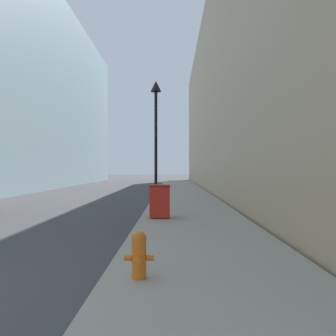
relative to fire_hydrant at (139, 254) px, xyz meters
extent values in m
cube|color=#9E998E|center=(1.25, 16.51, -0.46)|extent=(3.71, 60.00, 0.15)
cube|color=tan|center=(9.20, 24.51, 7.20)|extent=(12.00, 60.00, 15.48)
cylinder|color=orange|center=(0.00, 0.01, -0.10)|extent=(0.23, 0.23, 0.58)
sphere|color=orange|center=(0.00, 0.01, 0.23)|extent=(0.24, 0.24, 0.24)
cylinder|color=orange|center=(0.00, 0.01, 0.30)|extent=(0.06, 0.06, 0.05)
cylinder|color=orange|center=(0.00, -0.17, -0.07)|extent=(0.11, 0.12, 0.11)
cylinder|color=orange|center=(-0.17, 0.01, -0.07)|extent=(0.12, 0.09, 0.09)
cylinder|color=orange|center=(0.17, 0.01, -0.07)|extent=(0.12, 0.09, 0.09)
cube|color=red|center=(0.09, 7.14, 0.16)|extent=(0.69, 0.62, 1.04)
cube|color=maroon|center=(0.09, 7.14, 0.72)|extent=(0.71, 0.64, 0.08)
cylinder|color=black|center=(-0.20, 7.41, -0.31)|extent=(0.05, 0.16, 0.16)
cylinder|color=black|center=(0.38, 7.41, -0.31)|extent=(0.05, 0.16, 0.16)
cylinder|color=black|center=(-0.24, 11.53, -0.27)|extent=(0.26, 0.26, 0.25)
cylinder|color=black|center=(-0.24, 11.53, 2.26)|extent=(0.14, 0.14, 5.29)
cone|color=black|center=(-0.24, 11.53, 5.15)|extent=(0.50, 0.50, 0.50)
camera|label=1|loc=(0.52, -5.85, 1.34)|focal=40.00mm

